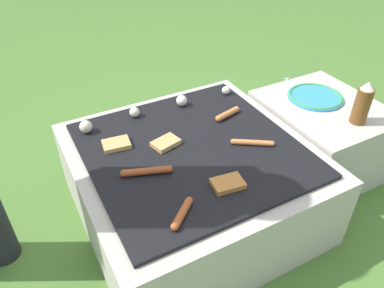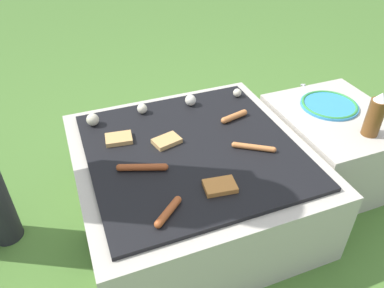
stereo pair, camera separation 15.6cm
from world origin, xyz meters
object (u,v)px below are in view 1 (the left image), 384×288
Objects in this scene: plate_colorful at (315,97)px; condiment_bottle at (362,104)px; fork_utensil at (292,87)px; sausage_front_center at (228,114)px.

plate_colorful is 1.35× the size of condiment_bottle.
plate_colorful is 0.27m from condiment_bottle.
plate_colorful is at bearing -80.24° from fork_utensil.
fork_utensil is (-0.03, 0.15, -0.01)m from plate_colorful.
fork_utensil is at bearing 9.92° from sausage_front_center.
fork_utensil is at bearing 95.62° from condiment_bottle.
sausage_front_center is 0.72× the size of condiment_bottle.
condiment_bottle is 0.42m from fork_utensil.
condiment_bottle reaches higher than fork_utensil.
condiment_bottle is (0.01, -0.26, 0.09)m from plate_colorful.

